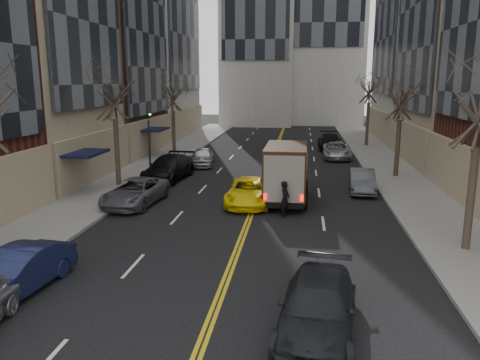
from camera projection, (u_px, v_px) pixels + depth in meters
The scene contains 18 objects.
sidewalk_left at pixel (151, 165), 35.89m from camera, with size 4.00×66.00×0.15m, color slate.
sidewalk_right at pixel (393, 171), 33.61m from camera, with size 4.00×66.00×0.15m, color slate.
tree_lf_mid at pixel (113, 78), 27.70m from camera, with size 3.20×3.20×8.91m.
tree_lf_far at pixel (172, 85), 40.42m from camera, with size 3.20×3.20×8.12m.
tree_rt_mid at pixel (402, 85), 30.41m from camera, with size 3.20×3.20×8.32m.
tree_rt_far at pixel (370, 77), 44.82m from camera, with size 3.20×3.20×9.11m.
traffic_signal at pixel (149, 138), 30.26m from camera, with size 0.29×0.26×4.70m.
ups_truck at pixel (286, 173), 25.37m from camera, with size 2.42×5.77×3.14m.
observer_sedan at pixel (318, 308), 12.27m from camera, with size 2.51×5.00×1.39m.
taxi at pixel (249, 192), 24.97m from camera, with size 2.24×4.86×1.35m, color yellow.
pedestrian at pixel (285, 199), 22.58m from camera, with size 0.64×0.42×1.77m, color black.
parked_lf_b at pixel (18, 271), 14.61m from camera, with size 1.47×4.21×1.39m, color #111737.
parked_lf_c at pixel (135, 192), 24.83m from camera, with size 2.28×4.94×1.37m, color #55575E.
parked_lf_d at pixel (169, 168), 31.01m from camera, with size 2.24×5.50×1.60m, color black.
parked_lf_e at pixel (203, 157), 36.00m from camera, with size 1.62×4.03×1.37m, color #B8B9C0.
parked_rt_a at pixel (362, 181), 27.63m from camera, with size 1.41×4.04×1.33m, color #474A4E.
parked_rt_b at pixel (337, 151), 39.24m from camera, with size 2.23×4.84×1.34m, color #AFB2B7.
parked_rt_c at pixel (330, 141), 44.53m from camera, with size 2.11×5.20×1.51m, color black.
Camera 1 is at (2.34, -7.13, 6.58)m, focal length 35.00 mm.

